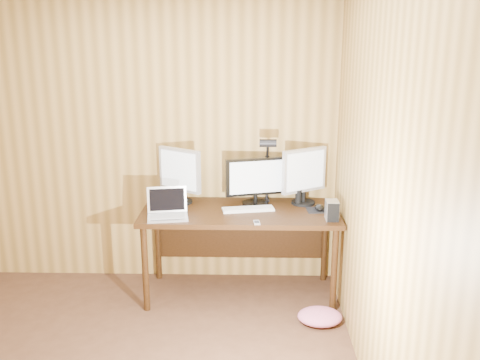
{
  "coord_description": "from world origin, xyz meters",
  "views": [
    {
      "loc": [
        1.03,
        -2.5,
        2.14
      ],
      "look_at": [
        0.93,
        1.58,
        1.02
      ],
      "focal_mm": 40.0,
      "sensor_mm": 36.0,
      "label": 1
    }
  ],
  "objects_px": {
    "monitor_center": "(256,181)",
    "desk_lamp": "(267,161)",
    "mouse": "(319,207)",
    "phone": "(257,222)",
    "speaker": "(298,198)",
    "laptop": "(167,210)",
    "hard_drive": "(332,210)",
    "monitor_left": "(180,174)",
    "monitor_right": "(304,174)",
    "desk": "(240,221)",
    "keyboard": "(248,209)"
  },
  "relations": [
    {
      "from": "keyboard",
      "to": "mouse",
      "type": "distance_m",
      "value": 0.58
    },
    {
      "from": "keyboard",
      "to": "hard_drive",
      "type": "xyz_separation_m",
      "value": [
        0.65,
        -0.21,
        0.07
      ]
    },
    {
      "from": "monitor_right",
      "to": "desk_lamp",
      "type": "relative_size",
      "value": 0.79
    },
    {
      "from": "monitor_center",
      "to": "monitor_left",
      "type": "relative_size",
      "value": 1.06
    },
    {
      "from": "monitor_center",
      "to": "laptop",
      "type": "xyz_separation_m",
      "value": [
        -0.69,
        -0.32,
        -0.15
      ]
    },
    {
      "from": "monitor_right",
      "to": "keyboard",
      "type": "bearing_deg",
      "value": 169.76
    },
    {
      "from": "phone",
      "to": "desk_lamp",
      "type": "height_order",
      "value": "desk_lamp"
    },
    {
      "from": "monitor_right",
      "to": "monitor_left",
      "type": "bearing_deg",
      "value": 148.1
    },
    {
      "from": "keyboard",
      "to": "phone",
      "type": "distance_m",
      "value": 0.31
    },
    {
      "from": "laptop",
      "to": "phone",
      "type": "distance_m",
      "value": 0.72
    },
    {
      "from": "keyboard",
      "to": "monitor_right",
      "type": "bearing_deg",
      "value": 11.15
    },
    {
      "from": "desk",
      "to": "monitor_right",
      "type": "height_order",
      "value": "monitor_right"
    },
    {
      "from": "monitor_left",
      "to": "speaker",
      "type": "distance_m",
      "value": 1.01
    },
    {
      "from": "phone",
      "to": "monitor_right",
      "type": "bearing_deg",
      "value": 44.38
    },
    {
      "from": "monitor_center",
      "to": "desk_lamp",
      "type": "distance_m",
      "value": 0.19
    },
    {
      "from": "monitor_right",
      "to": "keyboard",
      "type": "xyz_separation_m",
      "value": [
        -0.47,
        -0.18,
        -0.25
      ]
    },
    {
      "from": "mouse",
      "to": "hard_drive",
      "type": "xyz_separation_m",
      "value": [
        0.07,
        -0.22,
        0.05
      ]
    },
    {
      "from": "desk",
      "to": "monitor_right",
      "type": "xyz_separation_m",
      "value": [
        0.53,
        0.11,
        0.38
      ]
    },
    {
      "from": "monitor_right",
      "to": "phone",
      "type": "bearing_deg",
      "value": -160.78
    },
    {
      "from": "monitor_right",
      "to": "desk_lamp",
      "type": "xyz_separation_m",
      "value": [
        -0.31,
        -0.0,
        0.12
      ]
    },
    {
      "from": "keyboard",
      "to": "phone",
      "type": "relative_size",
      "value": 4.58
    },
    {
      "from": "mouse",
      "to": "speaker",
      "type": "height_order",
      "value": "speaker"
    },
    {
      "from": "laptop",
      "to": "phone",
      "type": "height_order",
      "value": "laptop"
    },
    {
      "from": "keyboard",
      "to": "speaker",
      "type": "xyz_separation_m",
      "value": [
        0.42,
        0.15,
        0.05
      ]
    },
    {
      "from": "monitor_right",
      "to": "phone",
      "type": "relative_size",
      "value": 5.01
    },
    {
      "from": "phone",
      "to": "desk_lamp",
      "type": "bearing_deg",
      "value": 72.92
    },
    {
      "from": "monitor_left",
      "to": "desk_lamp",
      "type": "bearing_deg",
      "value": 31.97
    },
    {
      "from": "mouse",
      "to": "laptop",
      "type": "bearing_deg",
      "value": -166.2
    },
    {
      "from": "mouse",
      "to": "desk",
      "type": "bearing_deg",
      "value": -179.49
    },
    {
      "from": "mouse",
      "to": "phone",
      "type": "relative_size",
      "value": 1.26
    },
    {
      "from": "laptop",
      "to": "mouse",
      "type": "bearing_deg",
      "value": -1.61
    },
    {
      "from": "speaker",
      "to": "monitor_center",
      "type": "bearing_deg",
      "value": 179.24
    },
    {
      "from": "laptop",
      "to": "monitor_right",
      "type": "bearing_deg",
      "value": 7.74
    },
    {
      "from": "desk",
      "to": "speaker",
      "type": "height_order",
      "value": "speaker"
    },
    {
      "from": "monitor_center",
      "to": "phone",
      "type": "relative_size",
      "value": 5.27
    },
    {
      "from": "mouse",
      "to": "desk_lamp",
      "type": "height_order",
      "value": "desk_lamp"
    },
    {
      "from": "mouse",
      "to": "phone",
      "type": "distance_m",
      "value": 0.6
    },
    {
      "from": "desk",
      "to": "laptop",
      "type": "height_order",
      "value": "laptop"
    },
    {
      "from": "monitor_left",
      "to": "laptop",
      "type": "distance_m",
      "value": 0.41
    },
    {
      "from": "hard_drive",
      "to": "desk_lamp",
      "type": "bearing_deg",
      "value": 141.18
    },
    {
      "from": "monitor_center",
      "to": "laptop",
      "type": "height_order",
      "value": "monitor_center"
    },
    {
      "from": "desk",
      "to": "phone",
      "type": "xyz_separation_m",
      "value": [
        0.13,
        -0.38,
        0.13
      ]
    },
    {
      "from": "monitor_right",
      "to": "desk_lamp",
      "type": "distance_m",
      "value": 0.33
    },
    {
      "from": "desk",
      "to": "desk_lamp",
      "type": "relative_size",
      "value": 2.65
    },
    {
      "from": "hard_drive",
      "to": "phone",
      "type": "distance_m",
      "value": 0.59
    },
    {
      "from": "monitor_center",
      "to": "desk_lamp",
      "type": "height_order",
      "value": "desk_lamp"
    },
    {
      "from": "laptop",
      "to": "hard_drive",
      "type": "xyz_separation_m",
      "value": [
        1.28,
        -0.05,
        0.02
      ]
    },
    {
      "from": "hard_drive",
      "to": "desk_lamp",
      "type": "relative_size",
      "value": 0.25
    },
    {
      "from": "monitor_center",
      "to": "monitor_left",
      "type": "height_order",
      "value": "monitor_left"
    },
    {
      "from": "desk",
      "to": "keyboard",
      "type": "distance_m",
      "value": 0.16
    }
  ]
}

